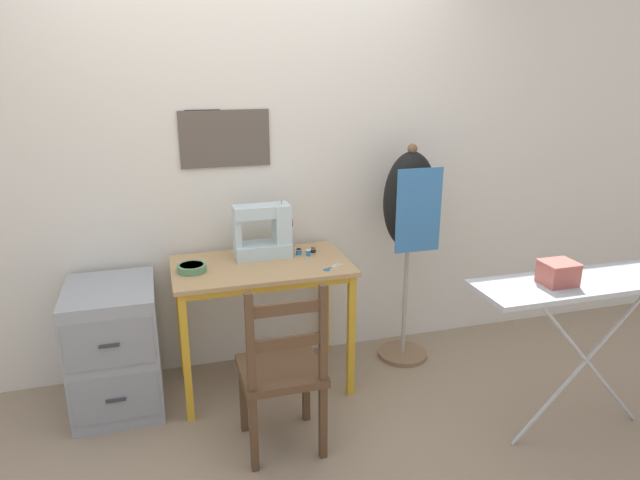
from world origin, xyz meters
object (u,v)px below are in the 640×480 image
Objects in this scene: storage_box at (558,273)px; ironing_board at (598,287)px; thread_spool_far_edge at (313,250)px; wooden_chair at (282,372)px; scissors at (330,268)px; sewing_machine at (266,232)px; filing_cabinet at (115,347)px; thread_spool_near_machine at (299,252)px; fabric_bowl at (192,268)px; dress_form at (410,211)px; thread_spool_mid_table at (308,253)px.

ironing_board is at bearing 0.51° from storage_box.
thread_spool_far_edge is 0.04× the size of wooden_chair.
sewing_machine is at bearing 133.76° from scissors.
filing_cabinet is at bearing 155.39° from storage_box.
thread_spool_near_machine is at bearing 69.23° from wooden_chair.
thread_spool_near_machine is at bearing 3.71° from filing_cabinet.
storage_box is (2.08, -0.95, 0.57)m from filing_cabinet.
thread_spool_near_machine is at bearing 9.40° from fabric_bowl.
thread_spool_near_machine is at bearing 111.99° from scissors.
fabric_bowl is at bearing 150.69° from storage_box.
thread_spool_near_machine is 0.99× the size of thread_spool_far_edge.
thread_spool_far_edge is 0.06× the size of filing_cabinet.
fabric_bowl is 2.09m from ironing_board.
wooden_chair is 1.40m from storage_box.
filing_cabinet is at bearing 157.78° from ironing_board.
dress_form is (1.77, 0.05, 0.64)m from filing_cabinet.
wooden_chair reaches higher than scissors.
scissors is at bearing 146.75° from ironing_board.
thread_spool_far_edge is at bearing 49.73° from thread_spool_mid_table.
scissors is at bearing -85.98° from thread_spool_far_edge.
scissors is 0.11× the size of ironing_board.
sewing_machine is 1.06m from filing_cabinet.
storage_box is (1.27, -0.32, 0.50)m from wooden_chair.
fabric_bowl is 0.79m from wooden_chair.
ironing_board reaches higher than thread_spool_mid_table.
scissors is (0.74, -0.17, -0.02)m from fabric_bowl.
fabric_bowl is at bearing -171.10° from thread_spool_far_edge.
wooden_chair is at bearing -131.26° from scissors.
sewing_machine is 0.23m from thread_spool_near_machine.
ironing_board is at bearing -36.37° from sewing_machine.
fabric_bowl is 1.88m from storage_box.
ironing_board is at bearing -39.10° from thread_spool_mid_table.
sewing_machine is 0.24× the size of dress_form.
dress_form reaches higher than storage_box.
ironing_board reaches higher than thread_spool_near_machine.
thread_spool_far_edge is at bearing 3.84° from filing_cabinet.
thread_spool_mid_table is at bearing 140.90° from ironing_board.
storage_box is (0.89, -0.75, 0.15)m from scissors.
thread_spool_near_machine is 1.61m from ironing_board.
fabric_bowl is 1.35m from dress_form.
ironing_board is at bearing -61.06° from dress_form.
scissors is at bearing -9.76° from filing_cabinet.
sewing_machine is at bearing 17.78° from fabric_bowl.
scissors is 3.28× the size of thread_spool_mid_table.
thread_spool_mid_table reaches higher than filing_cabinet.
storage_box reaches higher than filing_cabinet.
filing_cabinet is at bearing -176.29° from thread_spool_near_machine.
thread_spool_near_machine is 0.06× the size of filing_cabinet.
fabric_bowl is 0.13× the size of ironing_board.
sewing_machine is 2.13× the size of storage_box.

